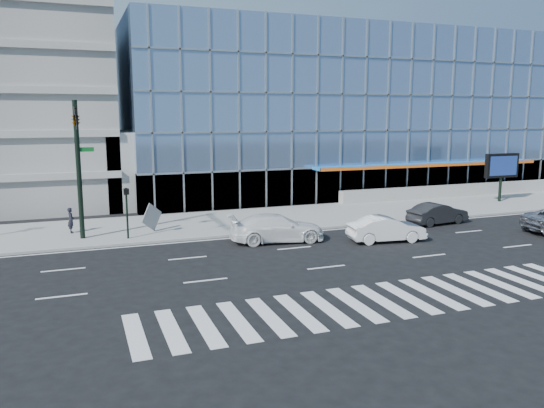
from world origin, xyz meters
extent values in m
plane|color=black|center=(0.00, 0.00, 0.00)|extent=(160.00, 160.00, 0.00)
cube|color=gray|center=(0.00, 8.00, 0.07)|extent=(120.00, 8.00, 0.15)
cube|color=#6885AE|center=(14.00, 26.00, 7.50)|extent=(42.00, 26.00, 15.00)
cube|color=gray|center=(-6.00, 18.00, 3.00)|extent=(6.00, 8.00, 6.00)
cube|color=gray|center=(24.00, 11.60, 0.65)|extent=(30.00, 0.80, 1.00)
cylinder|color=black|center=(-11.00, 6.00, 4.15)|extent=(0.28, 0.28, 8.00)
cylinder|color=black|center=(-11.00, 3.20, 7.75)|extent=(0.18, 5.60, 0.18)
imported|color=black|center=(-11.00, 1.80, 7.15)|extent=(0.18, 0.22, 1.10)
imported|color=black|center=(-11.00, 4.00, 7.15)|extent=(0.48, 2.24, 0.90)
cube|color=#0C591E|center=(-10.55, 6.00, 5.35)|extent=(0.90, 0.05, 0.25)
cylinder|color=black|center=(-8.50, 5.00, 1.65)|extent=(0.12, 0.12, 3.00)
cube|color=black|center=(-8.50, 4.85, 2.95)|extent=(0.30, 0.25, 0.35)
cylinder|color=black|center=(22.00, 8.00, 1.15)|extent=(0.24, 0.24, 2.00)
cube|color=black|center=(22.00, 8.00, 3.15)|extent=(3.20, 0.40, 2.00)
cube|color=#0C193F|center=(22.00, 7.78, 3.15)|extent=(2.80, 0.02, 1.60)
imported|color=white|center=(-0.35, 1.80, 0.80)|extent=(5.79, 2.94, 1.61)
imported|color=white|center=(5.65, -0.41, 0.74)|extent=(4.68, 2.17, 1.48)
imported|color=black|center=(11.65, 2.69, 0.71)|extent=(4.47, 2.00, 1.42)
imported|color=black|center=(-11.62, 7.74, 0.93)|extent=(0.44, 0.61, 1.57)
cube|color=gray|center=(-6.90, 6.44, 1.06)|extent=(1.43, 1.21, 1.81)
camera|label=1|loc=(-11.17, -26.40, 7.35)|focal=35.00mm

